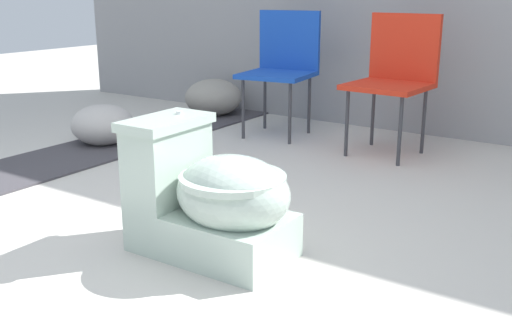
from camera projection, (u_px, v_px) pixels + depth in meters
The scene contains 7 objects.
ground_plane at pixel (143, 250), 2.32m from camera, with size 14.00×14.00×0.00m, color beige.
gravel_strip at pixel (40, 165), 3.42m from camera, with size 0.56×8.00×0.01m, color #423F44.
toilet at pixel (212, 199), 2.23m from camera, with size 0.64×0.39×0.52m.
folding_chair_left at pixel (283, 60), 4.07m from camera, with size 0.49×0.49×0.83m.
folding_chair_middle at pixel (396, 69), 3.59m from camera, with size 0.47×0.47×0.83m.
boulder_near at pixel (213, 97), 4.75m from camera, with size 0.45×0.43×0.29m, color gray.
boulder_far at pixel (103, 125), 3.86m from camera, with size 0.40×0.39×0.26m, color #B7B2AD.
Camera 1 is at (1.56, -1.53, 0.97)m, focal length 42.00 mm.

